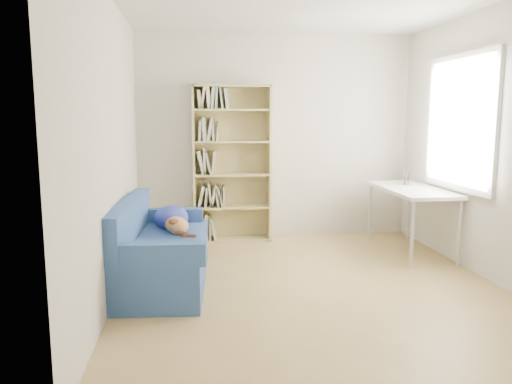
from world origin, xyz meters
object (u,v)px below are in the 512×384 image
Objects in this scene: desk at (411,194)px; pen_cup at (406,180)px; sofa at (160,251)px; bookshelf at (232,170)px.

pen_cup is (0.05, 0.28, 0.12)m from desk.
sofa is 1.85m from bookshelf.
desk is (2.00, -0.81, -0.21)m from bookshelf.
sofa is at bearing -117.15° from bookshelf.
sofa is 2.93m from desk.
pen_cup reaches higher than sofa.
sofa is 1.24× the size of desk.
bookshelf reaches higher than pen_cup.
desk is at bearing -100.33° from pen_cup.
sofa is 0.86× the size of bookshelf.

